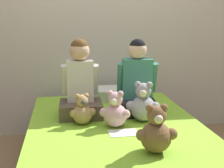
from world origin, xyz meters
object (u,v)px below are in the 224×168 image
Objects in this scene: teddy_bear_between_children at (115,112)px; pillow_at_headboard at (103,94)px; bed at (117,155)px; child_on_right at (137,83)px; teddy_bear_held_by_left_child at (82,111)px; child_on_left at (80,85)px; sign_card at (123,133)px; teddy_bear_held_by_right_child at (143,104)px; teddy_bear_at_foot_of_bed at (156,132)px.

pillow_at_headboard is at bearing 110.68° from teddy_bear_between_children.
child_on_right is (0.23, 0.34, 0.50)m from bed.
teddy_bear_held_by_left_child is (-0.49, -0.23, -0.16)m from child_on_right.
sign_card is at bearing -57.56° from child_on_left.
child_on_right reaches higher than teddy_bear_held_by_right_child.
teddy_bear_held_by_right_child reaches higher than pillow_at_headboard.
child_on_left is 3.09× the size of sign_card.
pillow_at_headboard reaches higher than sign_card.
teddy_bear_held_by_right_child is at bearing -23.14° from child_on_left.
child_on_left is at bearing 120.60° from sign_card.
teddy_bear_between_children is at bearing -51.83° from child_on_left.
teddy_bear_held_by_left_child is at bearing -161.80° from teddy_bear_held_by_right_child.
pillow_at_headboard is (0.00, 0.83, 0.28)m from bed.
sign_card is (0.28, -0.47, -0.26)m from child_on_left.
bed is 0.44m from teddy_bear_held_by_left_child.
child_on_left reaches higher than sign_card.
child_on_right is 2.27× the size of teddy_bear_between_children.
bed is at bearing -34.82° from teddy_bear_held_by_left_child.
sign_card is (-0.14, 0.35, -0.13)m from teddy_bear_at_foot_of_bed.
teddy_bear_held_by_left_child is at bearing 139.06° from sign_card.
teddy_bear_held_by_left_child is at bearing -88.30° from child_on_left.
child_on_right reaches higher than pillow_at_headboard.
teddy_bear_at_foot_of_bed is 0.39m from sign_card.
child_on_right reaches higher than teddy_bear_at_foot_of_bed.
child_on_right is at bearing 88.20° from teddy_bear_at_foot_of_bed.
child_on_right is at bearing 65.95° from sign_card.
child_on_left is 0.61m from sign_card.
pillow_at_headboard is (-0.16, 1.31, -0.07)m from teddy_bear_at_foot_of_bed.
child_on_right reaches higher than teddy_bear_between_children.
child_on_left is at bearing -173.71° from child_on_right.
teddy_bear_held_by_left_child is 0.49m from teddy_bear_held_by_right_child.
bed is 7.21× the size of teddy_bear_between_children.
child_on_left reaches higher than teddy_bear_between_children.
teddy_bear_held_by_right_child is at bearing 86.57° from teddy_bear_at_foot_of_bed.
child_on_left is at bearing 127.05° from bed.
child_on_left reaches higher than pillow_at_headboard.
teddy_bear_at_foot_of_bed is (-0.08, -0.82, -0.14)m from child_on_right.
teddy_bear_held_by_left_child reaches higher than pillow_at_headboard.
teddy_bear_held_by_left_child is 1.17× the size of sign_card.
teddy_bear_at_foot_of_bed is at bearing -71.66° from bed.
teddy_bear_held_by_left_child is 0.76× the size of teddy_bear_held_by_right_child.
teddy_bear_at_foot_of_bed is 1.32m from pillow_at_headboard.
child_on_left is at bearing 120.39° from teddy_bear_at_foot_of_bed.
child_on_right reaches higher than sign_card.
child_on_left is 1.12× the size of pillow_at_headboard.
pillow_at_headboard is (-0.23, 0.49, -0.21)m from child_on_right.
teddy_bear_held_by_right_child is at bearing -72.34° from pillow_at_headboard.
teddy_bear_held_by_left_child is at bearing 179.33° from teddy_bear_between_children.
child_on_right is 0.58m from pillow_at_headboard.
pillow_at_headboard is 2.77× the size of sign_card.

